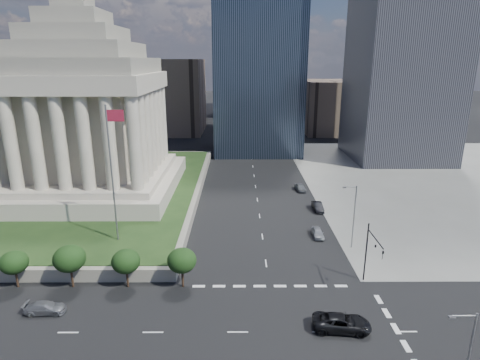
{
  "coord_description": "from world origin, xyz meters",
  "views": [
    {
      "loc": [
        -3.91,
        -31.07,
        27.7
      ],
      "look_at": [
        -3.73,
        12.59,
        14.6
      ],
      "focal_mm": 30.0,
      "sensor_mm": 36.0,
      "label": 1
    }
  ],
  "objects_px": {
    "war_memorial": "(83,94)",
    "parked_sedan_near": "(318,233)",
    "suv_grey": "(45,308)",
    "parked_sedan_mid": "(318,207)",
    "street_lamp_north": "(353,213)",
    "parked_sedan_far": "(300,187)",
    "flagpole": "(112,167)",
    "pickup_truck": "(342,323)",
    "traffic_signal_ne": "(371,250)"
  },
  "relations": [
    {
      "from": "war_memorial",
      "to": "parked_sedan_near",
      "type": "relative_size",
      "value": 9.32
    },
    {
      "from": "suv_grey",
      "to": "parked_sedan_mid",
      "type": "xyz_separation_m",
      "value": [
        37.23,
        32.38,
        0.1
      ]
    },
    {
      "from": "street_lamp_north",
      "to": "parked_sedan_far",
      "type": "distance_m",
      "value": 28.68
    },
    {
      "from": "flagpole",
      "to": "pickup_truck",
      "type": "relative_size",
      "value": 3.24
    },
    {
      "from": "parked_sedan_mid",
      "to": "parked_sedan_far",
      "type": "xyz_separation_m",
      "value": [
        -1.54,
        12.17,
        0.0
      ]
    },
    {
      "from": "street_lamp_north",
      "to": "parked_sedan_near",
      "type": "xyz_separation_m",
      "value": [
        -4.33,
        3.95,
        -4.95
      ]
    },
    {
      "from": "traffic_signal_ne",
      "to": "parked_sedan_near",
      "type": "distance_m",
      "value": 16.3
    },
    {
      "from": "street_lamp_north",
      "to": "parked_sedan_far",
      "type": "xyz_separation_m",
      "value": [
        -3.58,
        28.03,
        -4.89
      ]
    },
    {
      "from": "traffic_signal_ne",
      "to": "pickup_truck",
      "type": "distance_m",
      "value": 10.85
    },
    {
      "from": "flagpole",
      "to": "parked_sedan_far",
      "type": "xyz_separation_m",
      "value": [
        31.58,
        29.03,
        -12.34
      ]
    },
    {
      "from": "pickup_truck",
      "to": "parked_sedan_near",
      "type": "bearing_deg",
      "value": 1.13
    },
    {
      "from": "war_memorial",
      "to": "traffic_signal_ne",
      "type": "height_order",
      "value": "war_memorial"
    },
    {
      "from": "war_memorial",
      "to": "parked_sedan_far",
      "type": "relative_size",
      "value": 8.63
    },
    {
      "from": "traffic_signal_ne",
      "to": "parked_sedan_far",
      "type": "distance_m",
      "value": 39.68
    },
    {
      "from": "suv_grey",
      "to": "street_lamp_north",
      "type": "bearing_deg",
      "value": -69.19
    },
    {
      "from": "pickup_truck",
      "to": "parked_sedan_far",
      "type": "bearing_deg",
      "value": 2.57
    },
    {
      "from": "war_memorial",
      "to": "suv_grey",
      "type": "distance_m",
      "value": 45.35
    },
    {
      "from": "war_memorial",
      "to": "street_lamp_north",
      "type": "distance_m",
      "value": 54.92
    },
    {
      "from": "war_memorial",
      "to": "parked_sedan_mid",
      "type": "bearing_deg",
      "value": -8.97
    },
    {
      "from": "suv_grey",
      "to": "pickup_truck",
      "type": "bearing_deg",
      "value": -97.37
    },
    {
      "from": "parked_sedan_far",
      "to": "suv_grey",
      "type": "bearing_deg",
      "value": -136.84
    },
    {
      "from": "flagpole",
      "to": "parked_sedan_mid",
      "type": "xyz_separation_m",
      "value": [
        33.12,
        16.85,
        -12.35
      ]
    },
    {
      "from": "war_memorial",
      "to": "parked_sedan_near",
      "type": "height_order",
      "value": "war_memorial"
    },
    {
      "from": "pickup_truck",
      "to": "traffic_signal_ne",
      "type": "bearing_deg",
      "value": -27.3
    },
    {
      "from": "flagpole",
      "to": "suv_grey",
      "type": "xyz_separation_m",
      "value": [
        -4.11,
        -15.52,
        -12.45
      ]
    },
    {
      "from": "war_memorial",
      "to": "flagpole",
      "type": "bearing_deg",
      "value": -63.11
    },
    {
      "from": "parked_sedan_near",
      "to": "flagpole",
      "type": "bearing_deg",
      "value": -170.82
    },
    {
      "from": "parked_sedan_mid",
      "to": "suv_grey",
      "type": "bearing_deg",
      "value": -140.98
    },
    {
      "from": "traffic_signal_ne",
      "to": "street_lamp_north",
      "type": "distance_m",
      "value": 11.34
    },
    {
      "from": "suv_grey",
      "to": "parked_sedan_far",
      "type": "bearing_deg",
      "value": -40.7
    },
    {
      "from": "traffic_signal_ne",
      "to": "parked_sedan_far",
      "type": "relative_size",
      "value": 1.77
    },
    {
      "from": "war_memorial",
      "to": "traffic_signal_ne",
      "type": "xyz_separation_m",
      "value": [
        46.5,
        -34.3,
        -16.15
      ]
    },
    {
      "from": "traffic_signal_ne",
      "to": "parked_sedan_mid",
      "type": "relative_size",
      "value": 1.72
    },
    {
      "from": "traffic_signal_ne",
      "to": "parked_sedan_far",
      "type": "bearing_deg",
      "value": 94.0
    },
    {
      "from": "street_lamp_north",
      "to": "parked_sedan_far",
      "type": "relative_size",
      "value": 2.21
    },
    {
      "from": "traffic_signal_ne",
      "to": "suv_grey",
      "type": "height_order",
      "value": "traffic_signal_ne"
    },
    {
      "from": "parked_sedan_far",
      "to": "parked_sedan_near",
      "type": "bearing_deg",
      "value": -99.92
    },
    {
      "from": "pickup_truck",
      "to": "suv_grey",
      "type": "xyz_separation_m",
      "value": [
        -33.02,
        3.1,
        -0.19
      ]
    },
    {
      "from": "parked_sedan_mid",
      "to": "parked_sedan_near",
      "type": "bearing_deg",
      "value": -102.89
    },
    {
      "from": "parked_sedan_near",
      "to": "parked_sedan_mid",
      "type": "xyz_separation_m",
      "value": [
        2.29,
        11.9,
        0.05
      ]
    },
    {
      "from": "suv_grey",
      "to": "war_memorial",
      "type": "bearing_deg",
      "value": 9.52
    },
    {
      "from": "pickup_truck",
      "to": "suv_grey",
      "type": "bearing_deg",
      "value": 90.42
    },
    {
      "from": "parked_sedan_near",
      "to": "pickup_truck",
      "type": "bearing_deg",
      "value": -94.6
    },
    {
      "from": "flagpole",
      "to": "suv_grey",
      "type": "bearing_deg",
      "value": -104.83
    },
    {
      "from": "parked_sedan_near",
      "to": "parked_sedan_far",
      "type": "relative_size",
      "value": 0.93
    },
    {
      "from": "pickup_truck",
      "to": "parked_sedan_mid",
      "type": "bearing_deg",
      "value": -0.99
    },
    {
      "from": "war_memorial",
      "to": "pickup_truck",
      "type": "relative_size",
      "value": 6.32
    },
    {
      "from": "suv_grey",
      "to": "parked_sedan_far",
      "type": "relative_size",
      "value": 1.02
    },
    {
      "from": "traffic_signal_ne",
      "to": "parked_sedan_near",
      "type": "xyz_separation_m",
      "value": [
        -3.5,
        15.26,
        -4.54
      ]
    },
    {
      "from": "street_lamp_north",
      "to": "traffic_signal_ne",
      "type": "bearing_deg",
      "value": -94.19
    }
  ]
}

